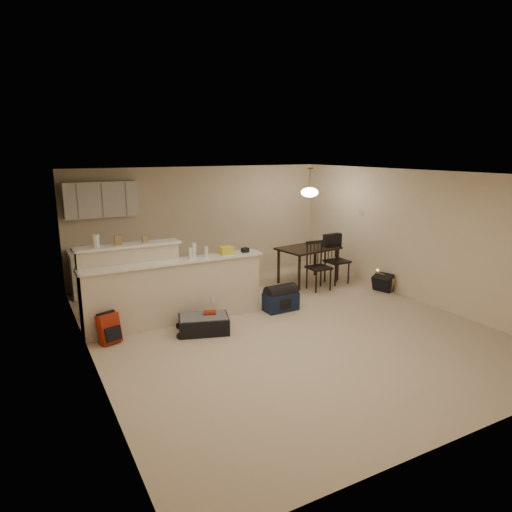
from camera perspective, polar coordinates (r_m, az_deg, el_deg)
room at (r=7.37m, az=3.26°, el=0.51°), size 7.00×7.02×2.50m
breakfast_bar at (r=7.72m, az=-11.95°, el=-4.10°), size 3.08×0.58×1.39m
upper_cabinets at (r=9.62m, az=-18.86°, el=6.73°), size 1.40×0.34×0.70m
kitchen_counter at (r=9.78m, az=-16.95°, el=-1.69°), size 1.80×0.60×0.90m
thermostat at (r=10.31m, az=13.05°, el=5.23°), size 0.02×0.12×0.12m
jar at (r=7.45m, az=-19.35°, el=1.81°), size 0.10×0.10×0.20m
cereal_box at (r=7.51m, az=-16.88°, el=1.92°), size 0.10×0.07×0.16m
small_box at (r=7.61m, az=-13.75°, el=2.09°), size 0.08×0.06×0.12m
bottle_a at (r=7.67m, az=-7.74°, el=0.68°), size 0.07×0.07×0.26m
bottle_b at (r=7.75m, az=-6.24°, el=0.56°), size 0.06×0.06×0.18m
bag_lump at (r=7.90m, az=-3.73°, el=0.70°), size 0.22×0.18×0.14m
pouch at (r=8.06m, az=-1.38°, el=0.75°), size 0.12×0.10×0.08m
extra_item_x at (r=7.65m, az=-8.19°, el=0.36°), size 0.07×0.07×0.19m
dining_table at (r=9.99m, az=6.52°, el=0.55°), size 1.37×1.02×0.79m
pendant_lamp at (r=9.79m, az=6.72°, el=7.96°), size 0.36×0.36×0.62m
dining_chair_near at (r=9.53m, az=7.87°, el=-1.27°), size 0.45×0.42×1.01m
dining_chair_far at (r=10.07m, az=10.10°, el=-0.47°), size 0.47×0.45×1.05m
suitcase at (r=7.43m, az=-6.55°, el=-8.49°), size 0.90×0.72×0.26m
red_backpack at (r=7.31m, az=-17.92°, el=-8.63°), size 0.34×0.27×0.45m
navy_duffel at (r=8.34m, az=3.11°, el=-5.70°), size 0.62×0.35×0.33m
black_daypack at (r=9.81m, az=15.65°, el=-3.26°), size 0.37×0.45×0.34m
cardboard_sheet at (r=9.81m, az=15.65°, el=-3.24°), size 0.15×0.44×0.35m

